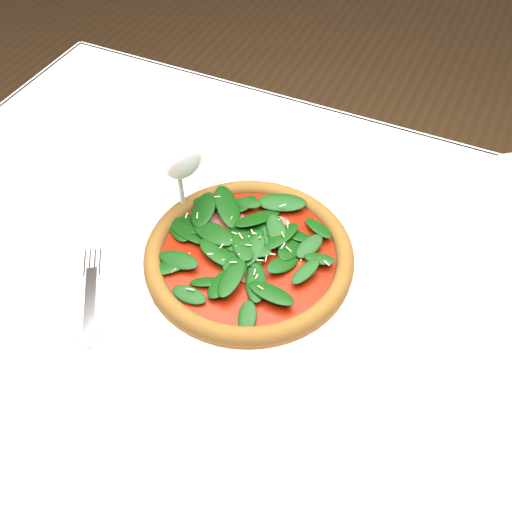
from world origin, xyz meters
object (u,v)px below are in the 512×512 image
at_px(pizza, 249,253).
at_px(plate, 249,262).
at_px(wine_glass, 175,147).
at_px(napkin, 92,309).

bearing_deg(pizza, plate, -153.43).
height_order(pizza, wine_glass, wine_glass).
xyz_separation_m(plate, wine_glass, (-0.13, 0.04, 0.13)).
height_order(plate, napkin, plate).
distance_m(pizza, napkin, 0.22).
xyz_separation_m(wine_glass, napkin, (-0.03, -0.20, -0.13)).
xyz_separation_m(pizza, wine_glass, (-0.13, 0.04, 0.11)).
distance_m(pizza, wine_glass, 0.17).
bearing_deg(plate, pizza, 26.57).
relative_size(pizza, wine_glass, 1.89).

